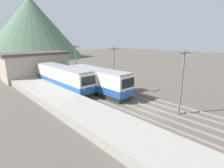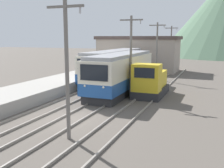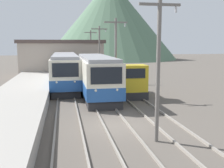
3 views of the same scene
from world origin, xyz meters
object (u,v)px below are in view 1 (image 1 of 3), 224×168
commuter_train_left (63,78)px  commuter_train_center (98,82)px  shunting_locomotive (115,82)px  catenary_mast_near (182,80)px  catenary_mast_mid (114,68)px  catenary_mast_distant (52,58)px  catenary_mast_far (76,62)px

commuter_train_left → commuter_train_center: same height
shunting_locomotive → catenary_mast_near: size_ratio=0.73×
commuter_train_left → catenary_mast_mid: size_ratio=2.06×
catenary_mast_mid → catenary_mast_distant: (0.00, 20.70, 0.00)m
shunting_locomotive → commuter_train_left: bearing=132.8°
commuter_train_center → catenary_mast_mid: size_ratio=1.78×
catenary_mast_near → catenary_mast_distant: size_ratio=1.00×
commuter_train_left → commuter_train_center: 6.16m
catenary_mast_far → shunting_locomotive: bearing=-80.8°
commuter_train_center → catenary_mast_near: bearing=-83.0°
commuter_train_center → catenary_mast_far: size_ratio=1.78×
shunting_locomotive → commuter_train_center: bearing=165.6°
catenary_mast_far → commuter_train_left: bearing=-145.9°
catenary_mast_mid → catenary_mast_distant: bearing=90.0°
commuter_train_left → catenary_mast_near: (4.31, -17.78, 2.09)m
shunting_locomotive → catenary_mast_far: bearing=99.2°
catenary_mast_mid → catenary_mast_far: 10.35m
catenary_mast_mid → catenary_mast_distant: size_ratio=1.00×
commuter_train_center → catenary_mast_far: catenary_mast_far is taller
commuter_train_left → commuter_train_center: (2.80, -5.49, 0.00)m
commuter_train_center → catenary_mast_distant: bearing=85.4°
commuter_train_left → catenary_mast_distant: catenary_mast_distant is taller
commuter_train_left → shunting_locomotive: commuter_train_left is taller
commuter_train_left → catenary_mast_distant: 14.10m
commuter_train_center → catenary_mast_far: bearing=79.8°
catenary_mast_far → catenary_mast_distant: 10.35m
catenary_mast_near → catenary_mast_distant: (0.00, 31.05, 0.00)m
commuter_train_center → catenary_mast_mid: bearing=-52.2°
catenary_mast_distant → commuter_train_center: bearing=-94.6°
catenary_mast_distant → shunting_locomotive: bearing=-85.6°
catenary_mast_mid → commuter_train_center: bearing=127.8°
shunting_locomotive → catenary_mast_distant: catenary_mast_distant is taller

